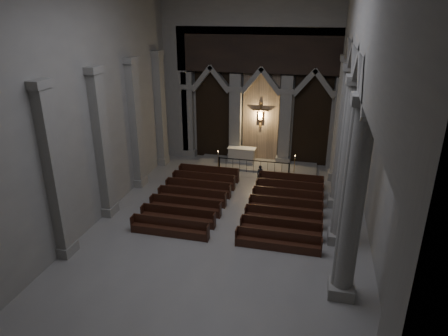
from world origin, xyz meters
name	(u,v)px	position (x,y,z in m)	size (l,w,h in m)	color
room	(221,86)	(0.00, 0.00, 7.60)	(24.00, 24.10, 12.00)	gray
sanctuary_wall	(262,71)	(0.00, 11.54, 6.62)	(14.00, 0.77, 12.00)	gray
right_arcade	(358,81)	(5.50, 1.33, 7.83)	(1.00, 24.00, 12.00)	gray
left_pilasters	(120,136)	(-6.75, 3.50, 3.91)	(0.60, 13.00, 8.03)	gray
sanctuary_step	(257,165)	(0.00, 10.60, 0.07)	(8.50, 2.60, 0.15)	gray
altar	(242,154)	(-1.18, 10.92, 0.67)	(2.03, 0.81, 1.03)	beige
altar_rail	(254,164)	(0.00, 9.18, 0.65)	(4.95, 0.09, 0.97)	black
candle_stand_left	(218,164)	(-2.54, 9.27, 0.37)	(0.23, 0.23, 1.37)	#A57D32
candle_stand_right	(294,169)	(2.75, 9.58, 0.38)	(0.24, 0.24, 1.40)	#A57D32
pews	(237,204)	(0.00, 3.77, 0.29)	(9.45, 7.70, 0.90)	black
worshipper	(260,174)	(0.70, 7.62, 0.60)	(0.44, 0.29, 1.21)	black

